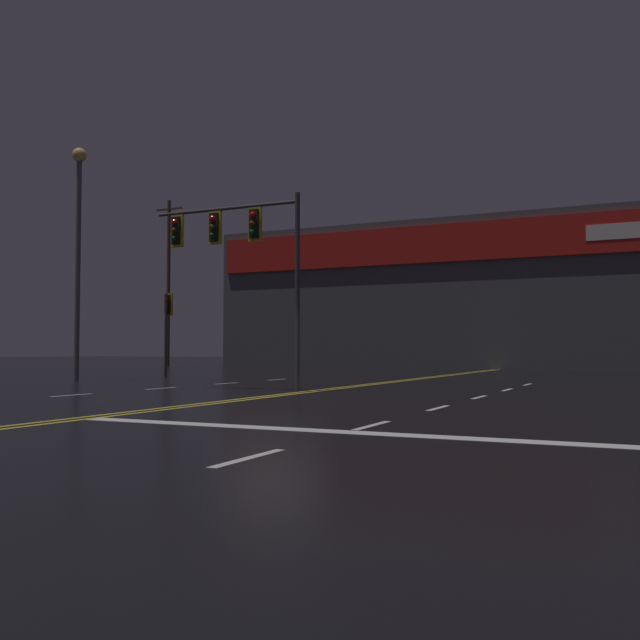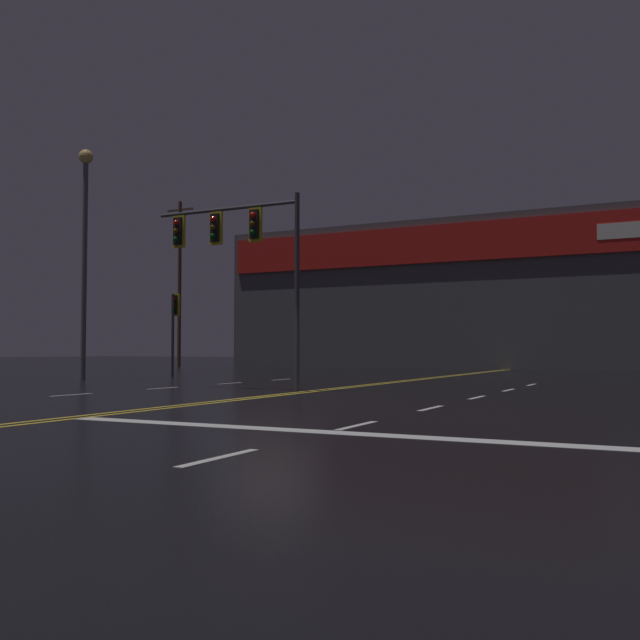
% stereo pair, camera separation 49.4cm
% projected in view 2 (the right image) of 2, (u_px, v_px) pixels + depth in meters
% --- Properties ---
extents(ground_plane, '(200.00, 200.00, 0.00)m').
position_uv_depth(ground_plane, '(268.00, 396.00, 17.62)').
color(ground_plane, black).
extents(road_markings, '(14.13, 60.00, 0.01)m').
position_uv_depth(road_markings, '(275.00, 400.00, 16.20)').
color(road_markings, gold).
rests_on(road_markings, ground).
extents(traffic_signal_median, '(4.85, 0.36, 5.55)m').
position_uv_depth(traffic_signal_median, '(235.00, 240.00, 20.81)').
color(traffic_signal_median, '#38383D').
rests_on(traffic_signal_median, ground).
extents(traffic_signal_corner_northwest, '(0.42, 0.36, 3.66)m').
position_uv_depth(traffic_signal_corner_northwest, '(174.00, 315.00, 31.37)').
color(traffic_signal_corner_northwest, '#38383D').
rests_on(traffic_signal_corner_northwest, ground).
extents(streetlight_far_left, '(0.56, 0.56, 9.01)m').
position_uv_depth(streetlight_far_left, '(85.00, 231.00, 27.77)').
color(streetlight_far_left, '#59595E').
rests_on(streetlight_far_left, ground).
extents(building_backdrop, '(38.73, 10.23, 9.50)m').
position_uv_depth(building_backdrop, '(522.00, 296.00, 47.04)').
color(building_backdrop, '#4C4C51').
rests_on(building_backdrop, ground).
extents(utility_pole_row, '(47.23, 0.26, 12.46)m').
position_uv_depth(utility_pole_row, '(509.00, 260.00, 40.26)').
color(utility_pole_row, '#4C3828').
rests_on(utility_pole_row, ground).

